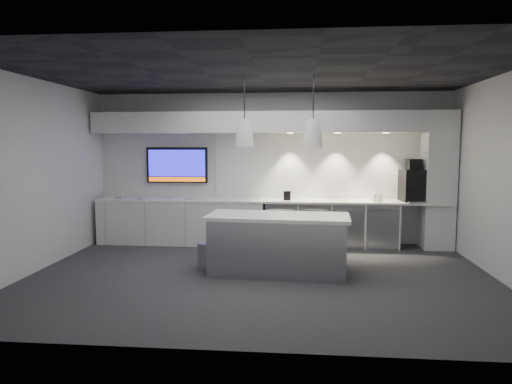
# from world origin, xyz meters

# --- Properties ---
(floor) EXTENTS (7.00, 7.00, 0.00)m
(floor) POSITION_xyz_m (0.00, 0.00, 0.00)
(floor) COLOR #323134
(floor) RESTS_ON ground
(ceiling) EXTENTS (7.00, 7.00, 0.00)m
(ceiling) POSITION_xyz_m (0.00, 0.00, 3.00)
(ceiling) COLOR black
(ceiling) RESTS_ON wall_back
(wall_back) EXTENTS (7.00, 0.00, 7.00)m
(wall_back) POSITION_xyz_m (0.00, 2.50, 1.50)
(wall_back) COLOR silver
(wall_back) RESTS_ON floor
(wall_front) EXTENTS (7.00, 0.00, 7.00)m
(wall_front) POSITION_xyz_m (0.00, -2.50, 1.50)
(wall_front) COLOR silver
(wall_front) RESTS_ON floor
(wall_left) EXTENTS (0.00, 7.00, 7.00)m
(wall_left) POSITION_xyz_m (-3.50, 0.00, 1.50)
(wall_left) COLOR silver
(wall_left) RESTS_ON floor
(wall_right) EXTENTS (0.00, 7.00, 7.00)m
(wall_right) POSITION_xyz_m (3.50, 0.00, 1.50)
(wall_right) COLOR silver
(wall_right) RESTS_ON floor
(back_counter) EXTENTS (6.80, 0.65, 0.04)m
(back_counter) POSITION_xyz_m (0.00, 2.17, 0.88)
(back_counter) COLOR white
(back_counter) RESTS_ON left_base_cabinets
(left_base_cabinets) EXTENTS (3.30, 0.63, 0.86)m
(left_base_cabinets) POSITION_xyz_m (-1.75, 2.17, 0.43)
(left_base_cabinets) COLOR white
(left_base_cabinets) RESTS_ON floor
(fridge_unit_a) EXTENTS (0.60, 0.61, 0.85)m
(fridge_unit_a) POSITION_xyz_m (0.25, 2.17, 0.42)
(fridge_unit_a) COLOR gray
(fridge_unit_a) RESTS_ON floor
(fridge_unit_b) EXTENTS (0.60, 0.61, 0.85)m
(fridge_unit_b) POSITION_xyz_m (0.88, 2.17, 0.42)
(fridge_unit_b) COLOR gray
(fridge_unit_b) RESTS_ON floor
(fridge_unit_c) EXTENTS (0.60, 0.61, 0.85)m
(fridge_unit_c) POSITION_xyz_m (1.51, 2.17, 0.42)
(fridge_unit_c) COLOR gray
(fridge_unit_c) RESTS_ON floor
(fridge_unit_d) EXTENTS (0.60, 0.61, 0.85)m
(fridge_unit_d) POSITION_xyz_m (2.14, 2.17, 0.42)
(fridge_unit_d) COLOR gray
(fridge_unit_d) RESTS_ON floor
(backsplash) EXTENTS (4.60, 0.03, 1.30)m
(backsplash) POSITION_xyz_m (1.20, 2.48, 1.55)
(backsplash) COLOR white
(backsplash) RESTS_ON wall_back
(soffit) EXTENTS (6.90, 0.60, 0.40)m
(soffit) POSITION_xyz_m (0.00, 2.20, 2.40)
(soffit) COLOR white
(soffit) RESTS_ON wall_back
(column) EXTENTS (0.55, 0.55, 2.60)m
(column) POSITION_xyz_m (3.20, 2.20, 1.30)
(column) COLOR white
(column) RESTS_ON floor
(wall_tv) EXTENTS (1.25, 0.07, 0.72)m
(wall_tv) POSITION_xyz_m (-1.90, 2.45, 1.56)
(wall_tv) COLOR black
(wall_tv) RESTS_ON wall_back
(island) EXTENTS (2.21, 1.06, 0.91)m
(island) POSITION_xyz_m (0.26, 0.21, 0.46)
(island) COLOR gray
(island) RESTS_ON floor
(bin) EXTENTS (0.35, 0.35, 0.42)m
(bin) POSITION_xyz_m (-0.88, 0.37, 0.21)
(bin) COLOR gray
(bin) RESTS_ON floor
(coffee_machine) EXTENTS (0.48, 0.65, 0.80)m
(coffee_machine) POSITION_xyz_m (2.75, 2.20, 1.23)
(coffee_machine) COLOR black
(coffee_machine) RESTS_ON back_counter
(sign_black) EXTENTS (0.14, 0.04, 0.18)m
(sign_black) POSITION_xyz_m (0.35, 2.13, 0.99)
(sign_black) COLOR black
(sign_black) RESTS_ON back_counter
(sign_white) EXTENTS (0.18, 0.08, 0.14)m
(sign_white) POSITION_xyz_m (-0.26, 2.05, 0.97)
(sign_white) COLOR white
(sign_white) RESTS_ON back_counter
(cup_cluster) EXTENTS (0.18, 0.18, 0.15)m
(cup_cluster) POSITION_xyz_m (2.06, 2.10, 0.97)
(cup_cluster) COLOR white
(cup_cluster) RESTS_ON back_counter
(tray_a) EXTENTS (0.18, 0.18, 0.02)m
(tray_a) POSITION_xyz_m (-3.01, 2.17, 0.91)
(tray_a) COLOR #9B9B9B
(tray_a) RESTS_ON back_counter
(tray_b) EXTENTS (0.18, 0.18, 0.02)m
(tray_b) POSITION_xyz_m (-2.52, 2.10, 0.91)
(tray_b) COLOR #9B9B9B
(tray_b) RESTS_ON back_counter
(tray_c) EXTENTS (0.20, 0.20, 0.02)m
(tray_c) POSITION_xyz_m (-2.02, 2.17, 0.91)
(tray_c) COLOR #9B9B9B
(tray_c) RESTS_ON back_counter
(tray_d) EXTENTS (0.20, 0.20, 0.02)m
(tray_d) POSITION_xyz_m (-1.59, 2.12, 0.91)
(tray_d) COLOR #9B9B9B
(tray_d) RESTS_ON back_counter
(pendant_left) EXTENTS (0.29, 0.29, 1.11)m
(pendant_left) POSITION_xyz_m (-0.25, 0.21, 2.15)
(pendant_left) COLOR white
(pendant_left) RESTS_ON ceiling
(pendant_right) EXTENTS (0.29, 0.29, 1.11)m
(pendant_right) POSITION_xyz_m (0.77, 0.21, 2.15)
(pendant_right) COLOR white
(pendant_right) RESTS_ON ceiling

